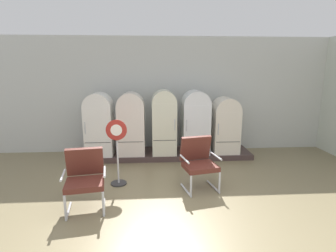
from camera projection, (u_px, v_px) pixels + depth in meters
name	position (u px, v px, depth m)	size (l,w,h in m)	color
ground	(172.00, 220.00, 4.15)	(12.00, 10.00, 0.05)	#7D6F4F
back_wall	(162.00, 95.00, 7.38)	(11.76, 0.12, 3.14)	silver
display_plinth	(163.00, 154.00, 7.08)	(4.59, 0.95, 0.13)	#443331
refrigerator_0	(99.00, 122.00, 6.67)	(0.67, 0.65, 1.58)	white
refrigerator_1	(131.00, 122.00, 6.71)	(0.68, 0.64, 1.58)	silver
refrigerator_2	(164.00, 120.00, 6.80)	(0.61, 0.73, 1.63)	beige
refrigerator_3	(195.00, 120.00, 6.85)	(0.68, 0.71, 1.62)	white
refrigerator_4	(225.00, 124.00, 6.91)	(0.66, 0.68, 1.44)	silver
armchair_left	(85.00, 176.00, 4.39)	(0.74, 0.72, 1.01)	silver
armchair_right	(198.00, 160.00, 5.14)	(0.76, 0.75, 1.01)	silver
sign_stand	(118.00, 156.00, 5.26)	(0.41, 0.32, 1.34)	#2D2D30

